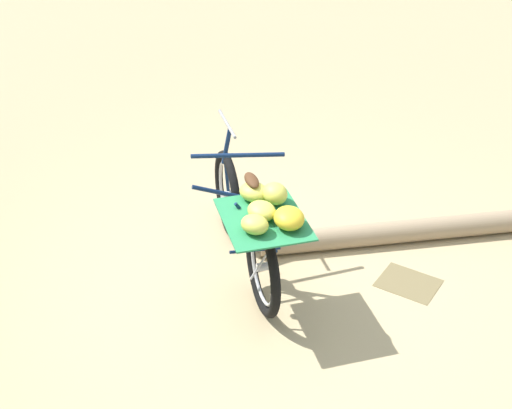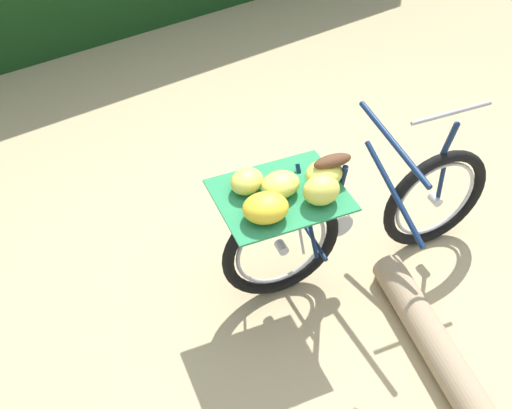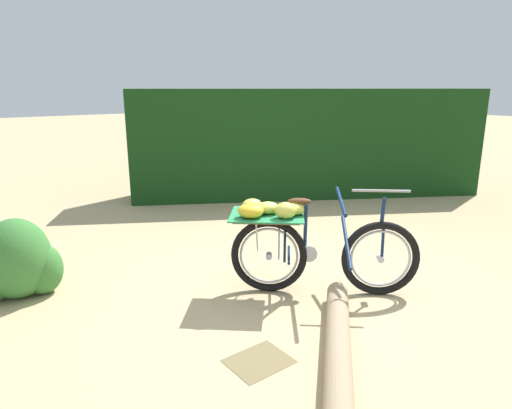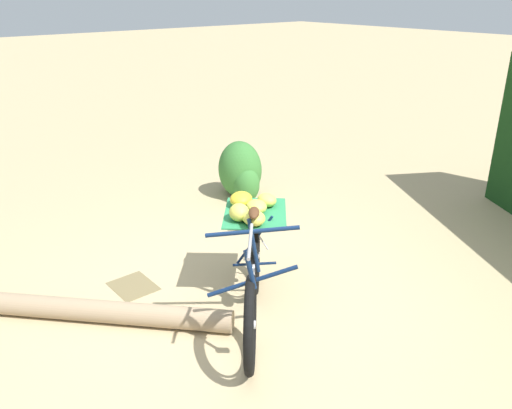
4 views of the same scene
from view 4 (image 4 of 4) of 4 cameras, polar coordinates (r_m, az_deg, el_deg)
name	(u,v)px [view 4 (image 4 of 4)]	position (r m, az deg, el deg)	size (l,w,h in m)	color
ground_plane	(258,303)	(4.72, 0.25, -10.77)	(60.00, 60.00, 0.00)	tan
bicycle	(253,263)	(4.32, -0.37, -6.43)	(1.53, 1.41, 1.03)	black
fallen_log	(95,311)	(4.65, -17.36, -11.12)	(0.19, 0.19, 2.36)	#9E8466
shrub_cluster	(239,173)	(6.89, -1.83, 3.54)	(0.80, 0.55, 0.77)	#387533
leaf_litter_patch	(133,286)	(5.08, -13.38, -8.73)	(0.44, 0.36, 0.01)	olive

